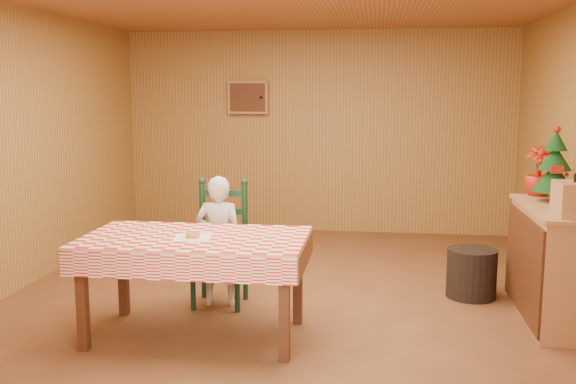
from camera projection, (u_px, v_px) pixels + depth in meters
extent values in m
plane|color=brown|center=(285.00, 303.00, 5.58)|extent=(6.00, 6.00, 0.00)
cube|color=#A77A3C|center=(317.00, 132.00, 8.32)|extent=(5.00, 0.10, 2.60)
cube|color=#A77A3C|center=(8.00, 151.00, 5.72)|extent=(0.10, 6.00, 2.60)
cube|color=tan|center=(248.00, 97.00, 8.31)|extent=(0.52, 0.08, 0.42)
cube|color=#502815|center=(248.00, 97.00, 8.27)|extent=(0.46, 0.02, 0.36)
sphere|color=black|center=(261.00, 97.00, 8.23)|extent=(0.04, 0.04, 0.04)
cube|color=#502815|center=(195.00, 243.00, 4.73)|extent=(1.60, 0.90, 0.06)
cube|color=#502815|center=(82.00, 303.00, 4.52)|extent=(0.07, 0.07, 0.69)
cube|color=#502815|center=(284.00, 313.00, 4.32)|extent=(0.07, 0.07, 0.69)
cube|color=#502815|center=(123.00, 274.00, 5.24)|extent=(0.07, 0.07, 0.69)
cube|color=#502815|center=(298.00, 281.00, 5.05)|extent=(0.07, 0.07, 0.69)
cube|color=red|center=(195.00, 237.00, 4.72)|extent=(1.64, 0.94, 0.02)
cube|color=red|center=(175.00, 268.00, 4.28)|extent=(1.64, 0.02, 0.18)
cube|color=red|center=(211.00, 237.00, 5.20)|extent=(1.64, 0.02, 0.18)
cube|color=#285527|center=(90.00, 247.00, 4.85)|extent=(0.02, 0.94, 0.18)
cube|color=#285527|center=(305.00, 254.00, 4.62)|extent=(0.02, 0.94, 0.18)
cube|color=black|center=(219.00, 256.00, 5.49)|extent=(0.44, 0.40, 0.04)
cylinder|color=black|center=(193.00, 286.00, 5.38)|extent=(0.04, 0.04, 0.41)
cylinder|color=black|center=(237.00, 288.00, 5.33)|extent=(0.04, 0.04, 0.41)
cylinder|color=black|center=(204.00, 275.00, 5.71)|extent=(0.04, 0.04, 0.41)
cylinder|color=black|center=(245.00, 277.00, 5.66)|extent=(0.04, 0.04, 0.41)
cylinder|color=black|center=(202.00, 215.00, 5.63)|extent=(0.05, 0.05, 0.60)
sphere|color=black|center=(202.00, 181.00, 5.58)|extent=(0.06, 0.06, 0.06)
cylinder|color=black|center=(245.00, 216.00, 5.58)|extent=(0.05, 0.05, 0.60)
sphere|color=black|center=(244.00, 182.00, 5.53)|extent=(0.06, 0.06, 0.06)
cube|color=black|center=(224.00, 229.00, 5.62)|extent=(0.38, 0.03, 0.05)
cube|color=black|center=(223.00, 211.00, 5.60)|extent=(0.38, 0.03, 0.05)
cube|color=black|center=(223.00, 193.00, 5.57)|extent=(0.38, 0.03, 0.05)
imported|color=silver|center=(219.00, 241.00, 5.46)|extent=(0.41, 0.27, 1.12)
cube|color=white|center=(193.00, 237.00, 4.67)|extent=(0.30, 0.30, 0.00)
torus|color=#BD8243|center=(193.00, 235.00, 4.67)|extent=(0.12, 0.12, 0.04)
cube|color=tan|center=(557.00, 266.00, 5.11)|extent=(0.50, 1.20, 0.90)
cube|color=tan|center=(561.00, 208.00, 5.03)|extent=(0.54, 1.24, 0.03)
cube|color=#502815|center=(523.00, 265.00, 5.14)|extent=(0.02, 1.20, 0.80)
cylinder|color=#502815|center=(553.00, 196.00, 5.27)|extent=(0.04, 0.04, 0.08)
cone|color=#0B3412|center=(554.00, 177.00, 5.24)|extent=(0.34, 0.34, 0.24)
cone|color=#0B3412|center=(555.00, 158.00, 5.22)|extent=(0.26, 0.26, 0.20)
cone|color=#0B3412|center=(556.00, 141.00, 5.20)|extent=(0.18, 0.18, 0.16)
sphere|color=#A51D0F|center=(557.00, 129.00, 5.18)|extent=(0.06, 0.06, 0.06)
cube|color=#A51D0F|center=(557.00, 170.00, 5.09)|extent=(0.10, 0.02, 0.06)
sphere|color=#A51D0F|center=(567.00, 175.00, 5.17)|extent=(0.04, 0.04, 0.04)
sphere|color=#A51D0F|center=(544.00, 164.00, 5.29)|extent=(0.04, 0.04, 0.04)
sphere|color=#A51D0F|center=(558.00, 152.00, 5.30)|extent=(0.04, 0.04, 0.04)
imported|color=#A51D0F|center=(539.00, 171.00, 5.54)|extent=(0.31, 0.31, 0.43)
cylinder|color=black|center=(472.00, 273.00, 5.72)|extent=(0.57, 0.57, 0.44)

